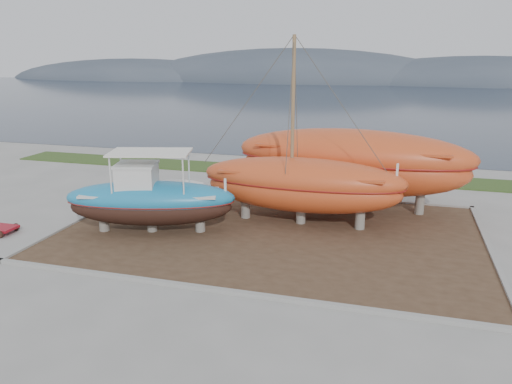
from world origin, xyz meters
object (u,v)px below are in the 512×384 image
(blue_caique, at_px, (150,192))
(orange_sailboat, at_px, (303,133))
(white_dinghy, at_px, (190,194))
(orange_bare_hull, at_px, (351,170))

(blue_caique, distance_m, orange_sailboat, 7.23)
(blue_caique, xyz_separation_m, orange_sailboat, (6.17, 2.89, 2.42))
(white_dinghy, bearing_deg, blue_caique, -77.39)
(blue_caique, bearing_deg, orange_sailboat, 10.24)
(orange_sailboat, bearing_deg, blue_caique, -153.84)
(blue_caique, xyz_separation_m, orange_bare_hull, (8.10, 6.07, 0.16))
(blue_caique, relative_size, white_dinghy, 1.72)
(white_dinghy, relative_size, orange_sailboat, 0.46)
(white_dinghy, bearing_deg, orange_bare_hull, 31.06)
(white_dinghy, distance_m, orange_sailboat, 7.03)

